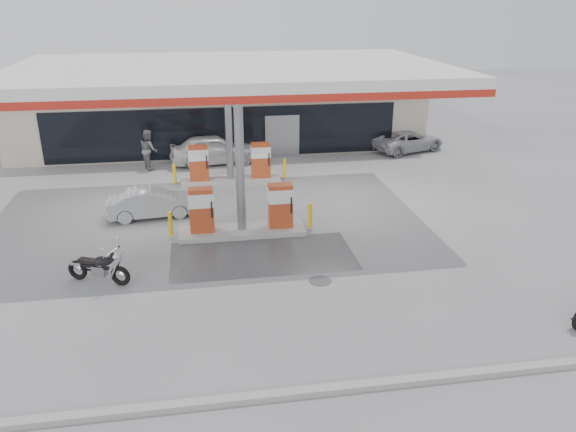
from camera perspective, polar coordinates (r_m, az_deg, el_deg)
name	(u,v)px	position (r m, az deg, el deg)	size (l,w,h in m)	color
ground	(247,257)	(18.48, -4.14, -4.18)	(90.00, 90.00, 0.00)	gray
wet_patch	(263,256)	(18.53, -2.60, -4.08)	(6.00, 3.00, 0.00)	#4C4C4F
drain_cover	(320,281)	(16.99, 3.28, -6.59)	(0.70, 0.70, 0.01)	#38383A
kerb	(279,395)	(12.53, -0.95, -17.74)	(28.00, 0.25, 0.15)	gray
store_building	(220,107)	(33.12, -6.90, 10.97)	(22.00, 8.22, 4.00)	beige
canopy	(231,73)	(21.82, -5.81, 14.24)	(16.00, 10.02, 5.51)	silver
pump_island_near	(242,215)	(20.03, -4.74, 0.11)	(5.14, 1.30, 1.78)	#9E9E99
pump_island_far	(230,167)	(25.70, -5.89, 4.95)	(5.14, 1.30, 1.78)	#9E9E99
parked_motorcycle	(99,268)	(17.59, -18.62, -5.04)	(1.94, 1.14, 1.06)	black
sedan_white	(214,149)	(28.74, -7.54, 6.74)	(1.76, 4.38, 1.49)	silver
attendant	(149,149)	(28.39, -13.97, 6.58)	(0.95, 0.74, 1.95)	slate
hatchback_silver	(152,203)	(22.17, -13.64, 1.31)	(1.20, 3.44, 1.13)	#A4A8AC
parked_car_left	(79,144)	(32.11, -20.50, 6.87)	(1.70, 4.18, 1.21)	black
parked_car_right	(408,141)	(31.67, 12.12, 7.50)	(1.89, 4.09, 1.14)	#AFB2B8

